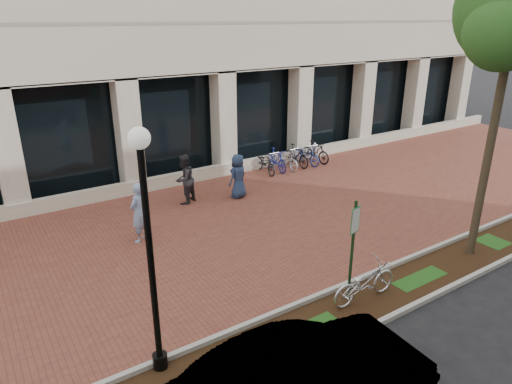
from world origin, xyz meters
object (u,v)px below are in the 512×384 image
lamppost (149,245)px  pedestrian_left (139,212)px  locked_bicycle (365,282)px  bollard (314,152)px  parking_sign (353,239)px  pedestrian_right (238,176)px  pedestrian_mid (184,179)px  bike_rack_cluster (291,157)px

lamppost → pedestrian_left: bearing=73.5°
locked_bicycle → lamppost: bearing=85.6°
locked_bicycle → bollard: bearing=-32.3°
parking_sign → locked_bicycle: (0.27, -0.20, -1.10)m
locked_bicycle → pedestrian_right: (0.94, 7.18, 0.34)m
parking_sign → bollard: parking_sign is taller
pedestrian_left → pedestrian_right: size_ratio=1.11×
pedestrian_right → bollard: size_ratio=1.86×
parking_sign → pedestrian_mid: 7.61m
pedestrian_right → pedestrian_left: bearing=-1.2°
pedestrian_right → parking_sign: bearing=60.6°
lamppost → pedestrian_left: 5.74m
locked_bicycle → bike_rack_cluster: 10.13m
parking_sign → pedestrian_mid: (-0.65, 7.55, -0.69)m
locked_bicycle → pedestrian_right: size_ratio=1.12×
pedestrian_right → bike_rack_cluster: bearing=-174.5°
parking_sign → lamppost: lamppost is taller
lamppost → bike_rack_cluster: 12.92m
bollard → bike_rack_cluster: (-1.47, -0.17, 0.01)m
pedestrian_mid → bollard: (7.12, 1.37, -0.45)m
lamppost → pedestrian_right: bearing=49.1°
locked_bicycle → pedestrian_right: pedestrian_right is taller
parking_sign → bike_rack_cluster: parking_sign is taller
lamppost → pedestrian_mid: bearing=61.6°
pedestrian_mid → bollard: 7.26m
bike_rack_cluster → pedestrian_right: bearing=-153.5°
parking_sign → pedestrian_left: bearing=104.1°
lamppost → pedestrian_mid: (3.91, 7.23, -1.72)m
parking_sign → pedestrian_left: (-3.00, 5.58, -0.67)m
locked_bicycle → pedestrian_mid: 7.82m
locked_bicycle → pedestrian_mid: bearing=8.6°
lamppost → pedestrian_mid: 8.40m
parking_sign → locked_bicycle: size_ratio=1.37×
lamppost → locked_bicycle: lamppost is taller
pedestrian_left → pedestrian_right: pedestrian_left is taller
pedestrian_left → bollard: bearing=166.6°
pedestrian_mid → pedestrian_right: 1.94m
parking_sign → bollard: size_ratio=2.85×
locked_bicycle → pedestrian_right: bearing=-5.6°
lamppost → pedestrian_right: lamppost is taller
bollard → pedestrian_left: bearing=-160.5°
pedestrian_right → locked_bicycle: bearing=63.0°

